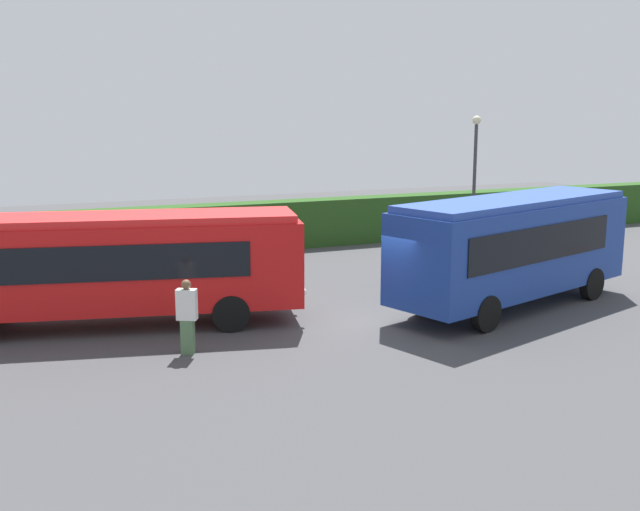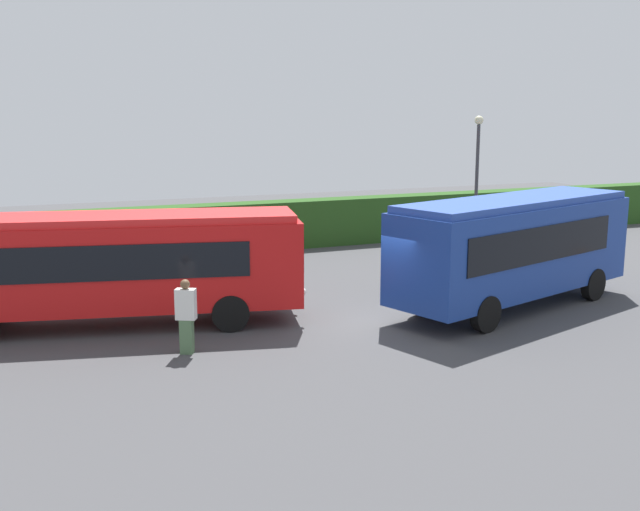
{
  "view_description": "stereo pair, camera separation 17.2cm",
  "coord_description": "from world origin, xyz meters",
  "px_view_note": "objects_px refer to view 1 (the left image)",
  "views": [
    {
      "loc": [
        -9.79,
        -17.68,
        5.78
      ],
      "look_at": [
        -1.58,
        1.4,
        1.77
      ],
      "focal_mm": 42.16,
      "sensor_mm": 36.0,
      "label": 1
    },
    {
      "loc": [
        -9.63,
        -17.75,
        5.78
      ],
      "look_at": [
        -1.58,
        1.4,
        1.77
      ],
      "focal_mm": 42.16,
      "sensor_mm": 36.0,
      "label": 2
    }
  ],
  "objects_px": {
    "bus_red": "(108,263)",
    "person_center": "(187,315)",
    "person_left": "(126,278)",
    "lamppost": "(475,168)",
    "person_far": "(496,255)",
    "bus_blue": "(513,245)",
    "person_right": "(423,259)"
  },
  "relations": [
    {
      "from": "bus_blue",
      "to": "person_center",
      "type": "xyz_separation_m",
      "value": [
        -9.93,
        -0.54,
        -0.92
      ]
    },
    {
      "from": "person_center",
      "to": "lamppost",
      "type": "distance_m",
      "value": 16.8
    },
    {
      "from": "person_left",
      "to": "lamppost",
      "type": "xyz_separation_m",
      "value": [
        14.76,
        3.48,
        2.62
      ]
    },
    {
      "from": "bus_blue",
      "to": "lamppost",
      "type": "bearing_deg",
      "value": 45.16
    },
    {
      "from": "bus_blue",
      "to": "person_far",
      "type": "height_order",
      "value": "bus_blue"
    },
    {
      "from": "bus_blue",
      "to": "person_right",
      "type": "relative_size",
      "value": 5.12
    },
    {
      "from": "bus_red",
      "to": "person_left",
      "type": "bearing_deg",
      "value": 82.43
    },
    {
      "from": "bus_red",
      "to": "person_center",
      "type": "bearing_deg",
      "value": -53.13
    },
    {
      "from": "person_left",
      "to": "person_far",
      "type": "height_order",
      "value": "person_left"
    },
    {
      "from": "bus_red",
      "to": "bus_blue",
      "type": "bearing_deg",
      "value": 0.12
    },
    {
      "from": "person_right",
      "to": "person_center",
      "type": "bearing_deg",
      "value": 115.43
    },
    {
      "from": "bus_red",
      "to": "person_center",
      "type": "height_order",
      "value": "bus_red"
    },
    {
      "from": "person_left",
      "to": "lamppost",
      "type": "height_order",
      "value": "lamppost"
    },
    {
      "from": "lamppost",
      "to": "person_center",
      "type": "bearing_deg",
      "value": -148.43
    },
    {
      "from": "bus_red",
      "to": "bus_blue",
      "type": "height_order",
      "value": "bus_blue"
    },
    {
      "from": "lamppost",
      "to": "person_right",
      "type": "bearing_deg",
      "value": -137.57
    },
    {
      "from": "person_center",
      "to": "person_right",
      "type": "xyz_separation_m",
      "value": [
        8.91,
        3.9,
        -0.04
      ]
    },
    {
      "from": "bus_red",
      "to": "person_left",
      "type": "height_order",
      "value": "bus_red"
    },
    {
      "from": "person_far",
      "to": "lamppost",
      "type": "height_order",
      "value": "lamppost"
    },
    {
      "from": "bus_red",
      "to": "lamppost",
      "type": "bearing_deg",
      "value": 32.7
    },
    {
      "from": "bus_red",
      "to": "person_far",
      "type": "xyz_separation_m",
      "value": [
        13.22,
        0.75,
        -0.91
      ]
    },
    {
      "from": "bus_blue",
      "to": "lamppost",
      "type": "relative_size",
      "value": 1.6
    },
    {
      "from": "person_right",
      "to": "person_left",
      "type": "bearing_deg",
      "value": 83.92
    },
    {
      "from": "person_left",
      "to": "person_far",
      "type": "bearing_deg",
      "value": -133.49
    },
    {
      "from": "person_left",
      "to": "person_center",
      "type": "relative_size",
      "value": 0.91
    },
    {
      "from": "person_center",
      "to": "person_right",
      "type": "distance_m",
      "value": 9.73
    },
    {
      "from": "lamppost",
      "to": "bus_red",
      "type": "bearing_deg",
      "value": -160.3
    },
    {
      "from": "bus_blue",
      "to": "person_right",
      "type": "height_order",
      "value": "bus_blue"
    },
    {
      "from": "person_right",
      "to": "lamppost",
      "type": "height_order",
      "value": "lamppost"
    },
    {
      "from": "bus_blue",
      "to": "person_left",
      "type": "distance_m",
      "value": 11.57
    },
    {
      "from": "bus_red",
      "to": "person_right",
      "type": "relative_size",
      "value": 6.07
    },
    {
      "from": "lamppost",
      "to": "person_left",
      "type": "bearing_deg",
      "value": -166.72
    }
  ]
}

